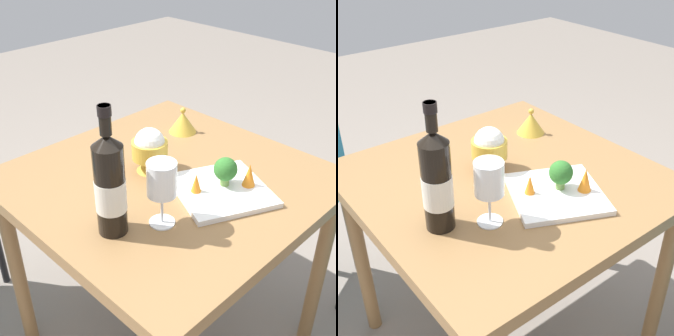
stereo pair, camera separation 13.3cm
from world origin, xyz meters
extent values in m
plane|color=gray|center=(0.00, 0.00, 0.00)|extent=(8.00, 8.00, 0.00)
cube|color=olive|center=(0.00, 0.00, 0.71)|extent=(0.86, 0.86, 0.04)
cylinder|color=olive|center=(0.37, -0.37, 0.34)|extent=(0.05, 0.05, 0.69)
cylinder|color=olive|center=(-0.37, 0.37, 0.34)|extent=(0.05, 0.05, 0.69)
cylinder|color=olive|center=(0.37, 0.37, 0.34)|extent=(0.05, 0.05, 0.69)
cylinder|color=black|center=(-0.28, -0.08, 0.85)|extent=(0.07, 0.08, 0.24)
cone|color=black|center=(-0.28, -0.08, 0.98)|extent=(0.07, 0.08, 0.03)
cylinder|color=black|center=(-0.28, -0.08, 1.03)|extent=(0.03, 0.03, 0.07)
cylinder|color=black|center=(-0.28, -0.08, 1.05)|extent=(0.03, 0.03, 0.02)
cylinder|color=silver|center=(-0.28, -0.08, 0.84)|extent=(0.08, 0.08, 0.08)
cylinder|color=white|center=(-0.17, -0.15, 0.73)|extent=(0.07, 0.07, 0.00)
cylinder|color=white|center=(-0.17, -0.15, 0.77)|extent=(0.01, 0.01, 0.08)
cylinder|color=white|center=(-0.17, -0.15, 0.86)|extent=(0.08, 0.08, 0.09)
cone|color=gold|center=(-0.01, 0.07, 0.75)|extent=(0.08, 0.08, 0.04)
cylinder|color=gold|center=(-0.01, 0.07, 0.80)|extent=(0.11, 0.11, 0.05)
sphere|color=white|center=(-0.01, 0.07, 0.82)|extent=(0.09, 0.09, 0.09)
cone|color=gold|center=(0.26, 0.18, 0.76)|extent=(0.10, 0.10, 0.07)
sphere|color=gold|center=(0.26, 0.18, 0.81)|extent=(0.02, 0.02, 0.02)
cube|color=white|center=(0.05, -0.17, 0.74)|extent=(0.33, 0.33, 0.02)
cylinder|color=#729E4C|center=(0.07, -0.16, 0.76)|extent=(0.03, 0.03, 0.03)
sphere|color=#2D6B28|center=(0.07, -0.16, 0.80)|extent=(0.07, 0.07, 0.07)
cone|color=orange|center=(-0.02, -0.13, 0.77)|extent=(0.03, 0.03, 0.06)
cone|color=orange|center=(0.11, -0.21, 0.78)|extent=(0.04, 0.04, 0.07)
camera|label=1|loc=(-0.81, -0.81, 1.44)|focal=47.77mm
camera|label=2|loc=(-0.71, -0.90, 1.44)|focal=47.77mm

